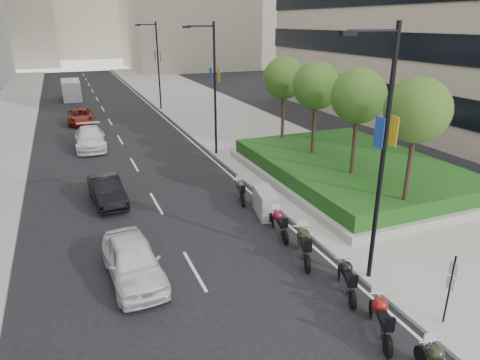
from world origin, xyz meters
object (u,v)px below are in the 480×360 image
parking_sign (450,286)px  motorcycle_4 (279,223)px  car_a (133,261)px  car_c (90,138)px  motorcycle_2 (347,278)px  car_b (107,191)px  lamp_post_1 (213,83)px  motorcycle_3 (304,245)px  delivery_van (71,91)px  lamp_post_0 (380,148)px  motorcycle_5 (265,203)px  motorcycle_6 (241,191)px  lamp_post_2 (157,62)px  car_d (81,116)px  motorcycle_1 (381,318)px

parking_sign → motorcycle_4: 7.68m
car_a → car_c: size_ratio=0.86×
motorcycle_2 → car_b: 13.35m
lamp_post_1 → car_b: bearing=-143.3°
motorcycle_3 → delivery_van: delivery_van is taller
lamp_post_0 → motorcycle_2: 4.63m
motorcycle_2 → motorcycle_3: bearing=26.9°
motorcycle_5 → motorcycle_6: size_ratio=1.07×
lamp_post_1 → motorcycle_2: lamp_post_1 is taller
lamp_post_2 → car_a: bearing=-103.9°
lamp_post_1 → car_d: bearing=119.5°
parking_sign → car_c: (-8.65, 25.32, -0.69)m
parking_sign → motorcycle_2: parking_sign is taller
car_d → delivery_van: (-0.26, 14.21, 0.40)m
car_d → motorcycle_1: bearing=-76.4°
lamp_post_2 → motorcycle_6: 26.73m
lamp_post_0 → car_d: (-8.20, 31.46, -4.40)m
car_d → delivery_van: size_ratio=0.88×
parking_sign → car_d: parking_sign is taller
parking_sign → car_b: 16.52m
car_a → delivery_van: (-0.60, 42.36, 0.30)m
motorcycle_6 → motorcycle_3: bearing=-166.0°
motorcycle_5 → car_c: 17.27m
lamp_post_2 → car_b: (-7.97, -23.93, -4.39)m
motorcycle_2 → motorcycle_6: (-0.25, 9.08, -0.04)m
motorcycle_6 → motorcycle_1: bearing=-166.6°
parking_sign → motorcycle_4: bearing=104.9°
lamp_post_0 → lamp_post_2: bearing=90.0°
lamp_post_1 → car_d: size_ratio=1.88×
lamp_post_0 → motorcycle_3: lamp_post_0 is taller
lamp_post_2 → car_a: 32.93m
motorcycle_4 → lamp_post_0: bearing=-154.5°
parking_sign → lamp_post_1: bearing=91.9°
car_c → delivery_van: delivery_van is taller
lamp_post_1 → motorcycle_6: size_ratio=4.37×
motorcycle_1 → car_b: car_b is taller
lamp_post_2 → car_a: (-7.85, -31.69, -4.30)m
motorcycle_4 → motorcycle_5: (0.35, 2.18, 0.06)m
motorcycle_2 → delivery_van: (-7.33, 46.06, 0.47)m
delivery_van → motorcycle_3: bearing=-80.4°
motorcycle_5 → car_a: 7.63m
lamp_post_1 → car_c: bearing=146.3°
parking_sign → car_d: size_ratio=0.52×
motorcycle_3 → motorcycle_5: size_ratio=1.06×
motorcycle_6 → motorcycle_4: bearing=-165.2°
motorcycle_4 → motorcycle_6: 4.31m
lamp_post_2 → motorcycle_1: size_ratio=4.24×
lamp_post_1 → lamp_post_2: size_ratio=1.00×
car_b → delivery_van: delivery_van is taller
car_c → car_d: car_c is taller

